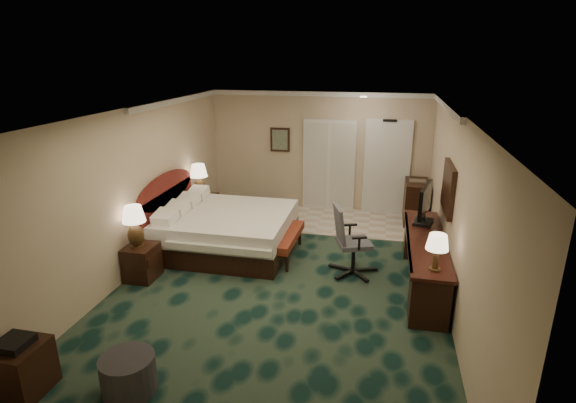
% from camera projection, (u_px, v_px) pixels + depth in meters
% --- Properties ---
extents(floor, '(5.00, 7.50, 0.00)m').
position_uv_depth(floor, '(282.00, 281.00, 7.25)').
color(floor, black).
rests_on(floor, ground).
extents(ceiling, '(5.00, 7.50, 0.00)m').
position_uv_depth(ceiling, '(282.00, 112.00, 6.40)').
color(ceiling, silver).
rests_on(ceiling, wall_back).
extents(wall_back, '(5.00, 0.00, 2.70)m').
position_uv_depth(wall_back, '(319.00, 152.00, 10.30)').
color(wall_back, tan).
rests_on(wall_back, ground).
extents(wall_front, '(5.00, 0.00, 2.70)m').
position_uv_depth(wall_front, '(170.00, 357.00, 3.35)').
color(wall_front, tan).
rests_on(wall_front, ground).
extents(wall_left, '(0.00, 7.50, 2.70)m').
position_uv_depth(wall_left, '(133.00, 192.00, 7.33)').
color(wall_left, tan).
rests_on(wall_left, ground).
extents(wall_right, '(0.00, 7.50, 2.70)m').
position_uv_depth(wall_right, '(455.00, 214.00, 6.32)').
color(wall_right, tan).
rests_on(wall_right, ground).
extents(crown_molding, '(5.00, 7.50, 0.10)m').
position_uv_depth(crown_molding, '(282.00, 116.00, 6.42)').
color(crown_molding, silver).
rests_on(crown_molding, wall_back).
extents(tile_patch, '(3.20, 1.70, 0.01)m').
position_uv_depth(tile_patch, '(352.00, 222.00, 9.76)').
color(tile_patch, '#B8A592').
rests_on(tile_patch, ground).
extents(headboard, '(0.12, 2.00, 1.40)m').
position_uv_depth(headboard, '(168.00, 210.00, 8.45)').
color(headboard, '#4E1A10').
rests_on(headboard, ground).
extents(entry_door, '(1.02, 0.06, 2.18)m').
position_uv_depth(entry_door, '(387.00, 168.00, 10.06)').
color(entry_door, silver).
rests_on(entry_door, ground).
extents(closet_doors, '(1.20, 0.06, 2.10)m').
position_uv_depth(closet_doors, '(329.00, 165.00, 10.31)').
color(closet_doors, silver).
rests_on(closet_doors, ground).
extents(wall_art, '(0.45, 0.06, 0.55)m').
position_uv_depth(wall_art, '(280.00, 140.00, 10.37)').
color(wall_art, '#435B51').
rests_on(wall_art, wall_back).
extents(wall_mirror, '(0.05, 0.95, 0.75)m').
position_uv_depth(wall_mirror, '(448.00, 188.00, 6.82)').
color(wall_mirror, white).
rests_on(wall_mirror, wall_right).
extents(bed, '(2.26, 2.09, 0.72)m').
position_uv_depth(bed, '(228.00, 231.00, 8.36)').
color(bed, silver).
rests_on(bed, ground).
extents(nightstand_near, '(0.46, 0.52, 0.57)m').
position_uv_depth(nightstand_near, '(142.00, 262.00, 7.27)').
color(nightstand_near, black).
rests_on(nightstand_near, ground).
extents(nightstand_far, '(0.51, 0.58, 0.63)m').
position_uv_depth(nightstand_far, '(204.00, 210.00, 9.61)').
color(nightstand_far, black).
rests_on(nightstand_far, ground).
extents(lamp_near, '(0.43, 0.43, 0.68)m').
position_uv_depth(lamp_near, '(135.00, 227.00, 7.05)').
color(lamp_near, black).
rests_on(lamp_near, nightstand_near).
extents(lamp_far, '(0.46, 0.46, 0.69)m').
position_uv_depth(lamp_far, '(199.00, 180.00, 9.35)').
color(lamp_far, black).
rests_on(lamp_far, nightstand_far).
extents(bed_bench, '(0.51, 1.37, 0.46)m').
position_uv_depth(bed_bench, '(284.00, 244.00, 8.08)').
color(bed_bench, brown).
rests_on(bed_bench, ground).
extents(ottoman, '(0.71, 0.71, 0.42)m').
position_uv_depth(ottoman, '(128.00, 374.00, 4.85)').
color(ottoman, '#28282D').
rests_on(ottoman, ground).
extents(side_table, '(0.54, 0.54, 0.58)m').
position_uv_depth(side_table, '(20.00, 369.00, 4.81)').
color(side_table, black).
rests_on(side_table, ground).
extents(desk, '(0.58, 2.68, 0.77)m').
position_uv_depth(desk, '(424.00, 262.00, 7.05)').
color(desk, black).
rests_on(desk, ground).
extents(tv, '(0.28, 0.85, 0.67)m').
position_uv_depth(tv, '(425.00, 205.00, 7.47)').
color(tv, black).
rests_on(tv, desk).
extents(desk_lamp, '(0.38, 0.38, 0.52)m').
position_uv_depth(desk_lamp, '(436.00, 252.00, 5.86)').
color(desk_lamp, black).
rests_on(desk_lamp, desk).
extents(desk_chair, '(0.87, 0.84, 1.18)m').
position_uv_depth(desk_chair, '(354.00, 240.00, 7.35)').
color(desk_chair, '#46454D').
rests_on(desk_chair, ground).
extents(minibar, '(0.48, 0.87, 0.92)m').
position_uv_depth(minibar, '(416.00, 202.00, 9.63)').
color(minibar, black).
rests_on(minibar, ground).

